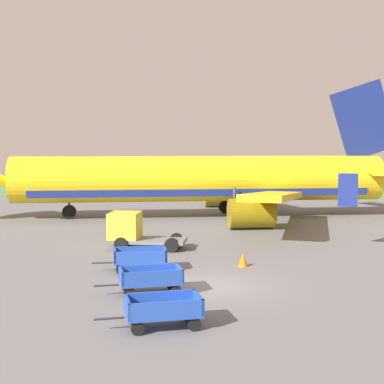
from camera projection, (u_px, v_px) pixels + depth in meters
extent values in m
plane|color=slate|center=(212.00, 286.00, 24.62)|extent=(220.00, 220.00, 0.00)
cube|color=#518442|center=(258.00, 188.00, 75.44)|extent=(220.00, 28.00, 0.06)
cylinder|color=yellow|center=(199.00, 179.00, 46.49)|extent=(29.95, 11.26, 3.70)
cube|color=navy|center=(199.00, 191.00, 46.58)|extent=(27.00, 10.31, 0.56)
cube|color=yellow|center=(274.00, 196.00, 38.71)|extent=(4.20, 13.22, 1.35)
cube|color=navy|center=(348.00, 190.00, 32.46)|extent=(1.12, 0.34, 1.90)
cylinder|color=#856D0E|center=(251.00, 213.00, 40.25)|extent=(3.63, 2.85, 2.10)
cube|color=yellow|center=(232.00, 179.00, 55.25)|extent=(9.87, 11.96, 1.35)
cube|color=navy|center=(245.00, 167.00, 61.88)|extent=(1.00, 0.82, 1.90)
cylinder|color=#856D0E|center=(221.00, 195.00, 53.70)|extent=(3.63, 2.85, 2.10)
cube|color=navy|center=(364.00, 121.00, 47.50)|extent=(5.87, 1.88, 6.88)
cube|color=yellow|center=(381.00, 172.00, 44.73)|extent=(2.08, 5.29, 0.24)
cube|color=yellow|center=(350.00, 168.00, 51.07)|extent=(4.33, 5.35, 0.24)
cylinder|color=#4C4C51|center=(69.00, 199.00, 45.54)|extent=(0.20, 0.20, 2.04)
cylinder|color=black|center=(69.00, 212.00, 45.63)|extent=(1.18, 0.72, 1.10)
cylinder|color=#4C4C51|center=(234.00, 200.00, 44.71)|extent=(0.20, 0.20, 2.04)
cylinder|color=black|center=(234.00, 213.00, 44.80)|extent=(1.18, 0.72, 1.10)
cylinder|color=#4C4C51|center=(225.00, 195.00, 49.07)|extent=(0.20, 0.20, 2.04)
cylinder|color=black|center=(225.00, 207.00, 49.16)|extent=(1.18, 0.72, 1.10)
cube|color=#234CB2|center=(163.00, 314.00, 19.05)|extent=(2.84, 2.22, 0.08)
cube|color=#234CB2|center=(167.00, 310.00, 18.39)|extent=(2.36, 1.02, 0.55)
cube|color=#234CB2|center=(160.00, 299.00, 19.66)|extent=(2.36, 1.02, 0.55)
cube|color=#234CB2|center=(127.00, 307.00, 18.76)|extent=(0.61, 1.34, 0.55)
cube|color=#234CB2|center=(198.00, 302.00, 19.29)|extent=(0.61, 1.34, 0.55)
cylinder|color=#2D2D33|center=(109.00, 318.00, 18.66)|extent=(0.96, 0.44, 0.08)
cylinder|color=black|center=(138.00, 329.00, 18.32)|extent=(0.47, 0.31, 0.44)
cylinder|color=black|center=(133.00, 318.00, 19.41)|extent=(0.47, 0.31, 0.44)
cylinder|color=black|center=(194.00, 324.00, 18.74)|extent=(0.47, 0.31, 0.44)
cylinder|color=black|center=(187.00, 314.00, 19.83)|extent=(0.47, 0.31, 0.44)
cube|color=#234CB2|center=(151.00, 282.00, 23.31)|extent=(2.84, 2.22, 0.08)
cube|color=#234CB2|center=(153.00, 278.00, 22.65)|extent=(2.36, 1.02, 0.55)
cube|color=#234CB2|center=(148.00, 271.00, 23.91)|extent=(2.36, 1.02, 0.55)
cube|color=#234CB2|center=(121.00, 276.00, 23.01)|extent=(0.61, 1.34, 0.55)
cube|color=#234CB2|center=(179.00, 273.00, 23.55)|extent=(0.61, 1.34, 0.55)
cylinder|color=#2D2D33|center=(106.00, 285.00, 22.91)|extent=(0.96, 0.44, 0.08)
cylinder|color=black|center=(129.00, 293.00, 22.58)|extent=(0.47, 0.31, 0.44)
cylinder|color=black|center=(126.00, 286.00, 23.67)|extent=(0.47, 0.31, 0.44)
cylinder|color=black|center=(176.00, 290.00, 23.00)|extent=(0.47, 0.31, 0.44)
cylinder|color=black|center=(171.00, 284.00, 24.08)|extent=(0.47, 0.31, 0.44)
cube|color=#234CB2|center=(140.00, 261.00, 27.38)|extent=(2.79, 2.04, 0.08)
cube|color=#234CB2|center=(141.00, 257.00, 26.71)|extent=(2.43, 0.79, 0.55)
cube|color=#234CB2|center=(140.00, 252.00, 27.99)|extent=(2.43, 0.79, 0.55)
cube|color=#234CB2|center=(115.00, 255.00, 27.20)|extent=(0.49, 1.37, 0.55)
cube|color=#234CB2|center=(165.00, 254.00, 27.50)|extent=(0.49, 1.37, 0.55)
cylinder|color=#2D2D33|center=(102.00, 263.00, 27.15)|extent=(0.98, 0.35, 0.08)
cylinder|color=black|center=(121.00, 269.00, 26.73)|extent=(0.47, 0.28, 0.44)
cylinder|color=black|center=(121.00, 264.00, 27.84)|extent=(0.47, 0.28, 0.44)
cylinder|color=black|center=(161.00, 268.00, 26.97)|extent=(0.47, 0.28, 0.44)
cylinder|color=black|center=(159.00, 263.00, 28.07)|extent=(0.47, 0.28, 0.44)
cube|color=slate|center=(159.00, 240.00, 32.89)|extent=(3.16, 2.00, 0.20)
cube|color=yellow|center=(125.00, 225.00, 33.05)|extent=(1.76, 1.95, 1.50)
cube|color=#19232D|center=(111.00, 222.00, 33.13)|extent=(0.13, 1.62, 0.67)
cylinder|color=black|center=(121.00, 244.00, 32.29)|extent=(0.81, 0.33, 0.80)
cylinder|color=black|center=(128.00, 239.00, 33.98)|extent=(0.81, 0.33, 0.80)
cylinder|color=black|center=(172.00, 245.00, 31.95)|extent=(0.81, 0.33, 0.80)
cylinder|color=black|center=(176.00, 240.00, 33.64)|extent=(0.81, 0.33, 0.80)
cone|color=orange|center=(243.00, 260.00, 28.36)|extent=(0.51, 0.51, 0.67)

